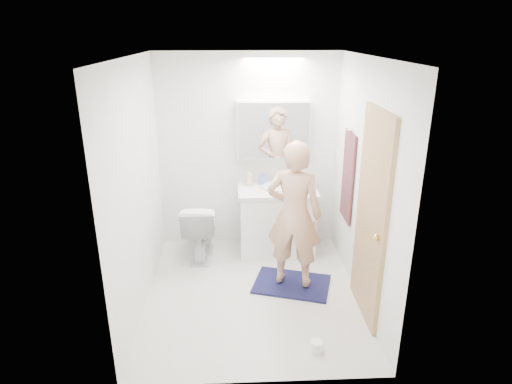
{
  "coord_description": "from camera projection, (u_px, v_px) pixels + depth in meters",
  "views": [
    {
      "loc": [
        -0.14,
        -3.96,
        2.61
      ],
      "look_at": [
        0.05,
        0.25,
        1.05
      ],
      "focal_mm": 30.6,
      "sensor_mm": 36.0,
      "label": 1
    }
  ],
  "objects": [
    {
      "name": "towel_hook",
      "position": [
        350.0,
        130.0,
        4.62
      ],
      "size": [
        0.07,
        0.02,
        0.02
      ],
      "primitive_type": "cylinder",
      "rotation": [
        0.0,
        1.57,
        0.0
      ],
      "color": "silver",
      "rests_on": "wall_right"
    },
    {
      "name": "floor",
      "position": [
        252.0,
        293.0,
        4.62
      ],
      "size": [
        2.5,
        2.5,
        0.0
      ],
      "primitive_type": "plane",
      "color": "silver",
      "rests_on": "ground"
    },
    {
      "name": "soap_bottle_a",
      "position": [
        249.0,
        177.0,
        5.34
      ],
      "size": [
        0.12,
        0.12,
        0.22
      ],
      "primitive_type": "imported",
      "rotation": [
        0.0,
        0.0,
        0.72
      ],
      "color": "beige",
      "rests_on": "countertop"
    },
    {
      "name": "countertop",
      "position": [
        277.0,
        190.0,
        5.26
      ],
      "size": [
        0.95,
        0.58,
        0.04
      ],
      "primitive_type": "cube",
      "color": "white",
      "rests_on": "vanity_cabinet"
    },
    {
      "name": "vanity_cabinet",
      "position": [
        277.0,
        221.0,
        5.41
      ],
      "size": [
        0.9,
        0.55,
        0.78
      ],
      "primitive_type": "cube",
      "color": "white",
      "rests_on": "floor"
    },
    {
      "name": "medicine_cabinet",
      "position": [
        273.0,
        130.0,
        5.21
      ],
      "size": [
        0.88,
        0.14,
        0.7
      ],
      "primitive_type": "cube",
      "color": "white",
      "rests_on": "wall_back"
    },
    {
      "name": "towel",
      "position": [
        348.0,
        177.0,
        4.8
      ],
      "size": [
        0.02,
        0.42,
        1.0
      ],
      "primitive_type": "cube",
      "color": "#13203E",
      "rests_on": "wall_right"
    },
    {
      "name": "wall_left",
      "position": [
        137.0,
        188.0,
        4.16
      ],
      "size": [
        0.0,
        2.5,
        2.5
      ],
      "primitive_type": "plane",
      "rotation": [
        1.57,
        0.0,
        1.57
      ],
      "color": "white",
      "rests_on": "floor"
    },
    {
      "name": "ceiling",
      "position": [
        252.0,
        57.0,
        3.79
      ],
      "size": [
        2.5,
        2.5,
        0.0
      ],
      "primitive_type": "plane",
      "rotation": [
        3.14,
        0.0,
        0.0
      ],
      "color": "white",
      "rests_on": "floor"
    },
    {
      "name": "sink_basin",
      "position": [
        277.0,
        187.0,
        5.28
      ],
      "size": [
        0.36,
        0.36,
        0.03
      ],
      "primitive_type": "cylinder",
      "color": "white",
      "rests_on": "countertop"
    },
    {
      "name": "toilet",
      "position": [
        201.0,
        229.0,
        5.27
      ],
      "size": [
        0.42,
        0.72,
        0.72
      ],
      "primitive_type": "imported",
      "rotation": [
        0.0,
        0.0,
        3.11
      ],
      "color": "white",
      "rests_on": "floor"
    },
    {
      "name": "wall_back",
      "position": [
        248.0,
        153.0,
        5.38
      ],
      "size": [
        2.5,
        0.0,
        2.5
      ],
      "primitive_type": "plane",
      "rotation": [
        1.57,
        0.0,
        0.0
      ],
      "color": "white",
      "rests_on": "floor"
    },
    {
      "name": "mirror_panel",
      "position": [
        274.0,
        131.0,
        5.14
      ],
      "size": [
        0.84,
        0.01,
        0.66
      ],
      "primitive_type": "cube",
      "color": "silver",
      "rests_on": "medicine_cabinet"
    },
    {
      "name": "faucet",
      "position": [
        276.0,
        177.0,
        5.43
      ],
      "size": [
        0.02,
        0.02,
        0.16
      ],
      "primitive_type": "cylinder",
      "color": "silver",
      "rests_on": "countertop"
    },
    {
      "name": "door_knob",
      "position": [
        376.0,
        238.0,
        3.73
      ],
      "size": [
        0.06,
        0.06,
        0.06
      ],
      "primitive_type": "sphere",
      "color": "gold",
      "rests_on": "door"
    },
    {
      "name": "door",
      "position": [
        371.0,
        218.0,
        3.99
      ],
      "size": [
        0.04,
        0.8,
        2.0
      ],
      "primitive_type": "cube",
      "color": "tan",
      "rests_on": "wall_right"
    },
    {
      "name": "wall_right",
      "position": [
        364.0,
        185.0,
        4.25
      ],
      "size": [
        0.0,
        2.5,
        2.5
      ],
      "primitive_type": "plane",
      "rotation": [
        1.57,
        0.0,
        -1.57
      ],
      "color": "white",
      "rests_on": "floor"
    },
    {
      "name": "soap_bottle_b",
      "position": [
        263.0,
        178.0,
        5.39
      ],
      "size": [
        0.1,
        0.1,
        0.16
      ],
      "primitive_type": "imported",
      "rotation": [
        0.0,
        0.0,
        -0.95
      ],
      "color": "#6288D2",
      "rests_on": "countertop"
    },
    {
      "name": "toilet_paper_roll",
      "position": [
        317.0,
        346.0,
        3.77
      ],
      "size": [
        0.11,
        0.11,
        0.1
      ],
      "primitive_type": "cylinder",
      "color": "white",
      "rests_on": "floor"
    },
    {
      "name": "wall_front",
      "position": [
        259.0,
        247.0,
        3.04
      ],
      "size": [
        2.5,
        0.0,
        2.5
      ],
      "primitive_type": "plane",
      "rotation": [
        -1.57,
        0.0,
        0.0
      ],
      "color": "white",
      "rests_on": "floor"
    },
    {
      "name": "person",
      "position": [
        294.0,
        215.0,
        4.48
      ],
      "size": [
        0.66,
        0.52,
        1.57
      ],
      "primitive_type": "imported",
      "rotation": [
        0.0,
        0.0,
        2.85
      ],
      "color": "tan",
      "rests_on": "bath_rug"
    },
    {
      "name": "bath_rug",
      "position": [
        292.0,
        284.0,
        4.76
      ],
      "size": [
        0.92,
        0.76,
        0.02
      ],
      "primitive_type": "cube",
      "rotation": [
        0.0,
        0.0,
        -0.29
      ],
      "color": "#18133C",
      "rests_on": "floor"
    },
    {
      "name": "toothbrush_cup",
      "position": [
        298.0,
        181.0,
        5.4
      ],
      "size": [
        0.1,
        0.1,
        0.09
      ],
      "primitive_type": "imported",
      "rotation": [
        0.0,
        0.0,
        0.02
      ],
      "color": "#3E4EBB",
      "rests_on": "countertop"
    }
  ]
}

